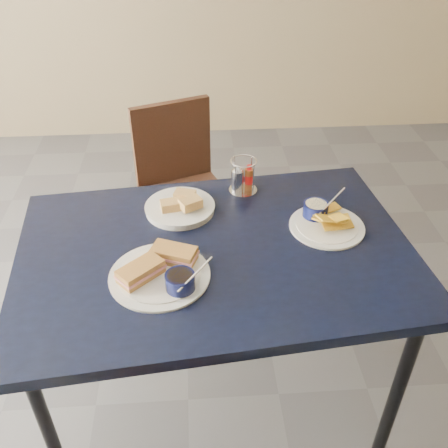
{
  "coord_description": "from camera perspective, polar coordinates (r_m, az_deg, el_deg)",
  "views": [
    {
      "loc": [
        0.06,
        -1.23,
        1.79
      ],
      "look_at": [
        0.15,
        0.09,
        0.82
      ],
      "focal_mm": 40.0,
      "sensor_mm": 36.0,
      "label": 1
    }
  ],
  "objects": [
    {
      "name": "chair_far",
      "position": [
        2.56,
        -4.42,
        5.47
      ],
      "size": [
        0.51,
        0.51,
        0.85
      ],
      "color": "black",
      "rests_on": "ground"
    },
    {
      "name": "dining_table",
      "position": [
        1.69,
        -0.92,
        -4.41
      ],
      "size": [
        1.38,
        0.99,
        0.75
      ],
      "color": "black",
      "rests_on": "ground"
    },
    {
      "name": "bread_basket",
      "position": [
        1.82,
        -4.99,
        1.97
      ],
      "size": [
        0.25,
        0.25,
        0.07
      ],
      "color": "white",
      "rests_on": "dining_table"
    },
    {
      "name": "condiment_caddy",
      "position": [
        1.92,
        2.07,
        5.26
      ],
      "size": [
        0.11,
        0.11,
        0.14
      ],
      "color": "silver",
      "rests_on": "dining_table"
    },
    {
      "name": "sandwich_plate",
      "position": [
        1.55,
        -7.07,
        -5.33
      ],
      "size": [
        0.32,
        0.31,
        0.12
      ],
      "color": "white",
      "rests_on": "dining_table"
    },
    {
      "name": "ground",
      "position": [
        2.18,
        -4.11,
        -19.38
      ],
      "size": [
        6.0,
        6.0,
        0.0
      ],
      "primitive_type": "plane",
      "color": "#4C4C50",
      "rests_on": "ground"
    },
    {
      "name": "plantain_plate",
      "position": [
        1.79,
        11.28,
        0.55
      ],
      "size": [
        0.26,
        0.26,
        0.12
      ],
      "color": "white",
      "rests_on": "dining_table"
    }
  ]
}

